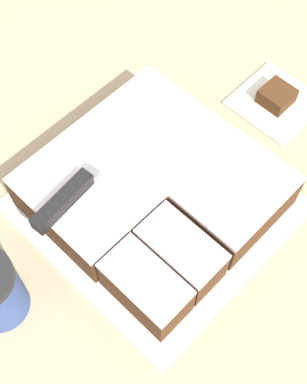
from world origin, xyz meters
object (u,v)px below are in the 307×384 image
object	(u,v)px
cake	(153,191)
brownie	(277,96)
cake_board	(153,204)
knife	(76,188)

from	to	relation	value
cake	brownie	bearing A→B (deg)	-2.64
cake_board	brownie	bearing A→B (deg)	-2.28
cake_board	knife	distance (m)	0.14
knife	cake_board	bearing A→B (deg)	-41.31
cake_board	brownie	distance (m)	0.30
cake_board	cake	size ratio (longest dim) A/B	1.15
cake_board	knife	world-z (taller)	knife
cake_board	cake	xyz separation A→B (m)	(0.00, 0.00, 0.04)
cake_board	cake	world-z (taller)	cake
cake	knife	size ratio (longest dim) A/B	1.12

